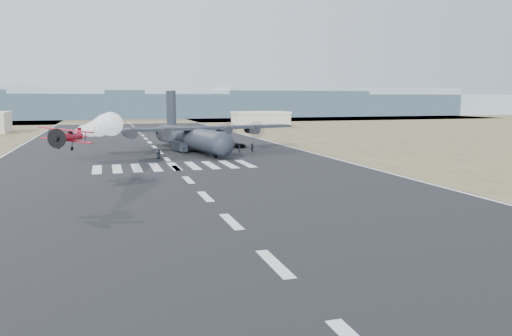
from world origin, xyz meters
name	(u,v)px	position (x,y,z in m)	size (l,w,h in m)	color
ground	(275,264)	(0.00, 0.00, 0.00)	(500.00, 500.00, 0.00)	black
scrub_far	(126,120)	(0.00, 230.00, 0.00)	(500.00, 80.00, 0.00)	brown
runway_markings	(167,159)	(0.00, 60.00, 0.01)	(60.00, 260.00, 0.01)	silver
ridge_seg_d	(124,106)	(0.00, 260.00, 6.50)	(150.00, 50.00, 13.00)	#869CAA
ridge_seg_e	(236,104)	(65.00, 260.00, 7.50)	(150.00, 50.00, 15.00)	#869CAA
ridge_seg_f	(335,102)	(130.00, 260.00, 8.50)	(150.00, 50.00, 17.00)	#869CAA
ridge_seg_g	(423,105)	(195.00, 260.00, 6.50)	(150.00, 50.00, 13.00)	#869CAA
hangar_right	(261,119)	(46.00, 150.00, 3.01)	(20.50, 12.50, 5.90)	#B3AE9F
aerobatic_biplane	(68,137)	(-14.42, 27.51, 6.84)	(5.99, 5.49, 2.49)	#A50B11
smoke_trail	(106,126)	(-10.35, 46.27, 6.98)	(6.58, 22.41, 3.73)	white
transport_aircraft	(190,136)	(6.30, 72.03, 3.26)	(43.65, 35.75, 12.64)	black
support_vehicle	(236,145)	(17.34, 77.00, 0.64)	(2.13, 4.63, 1.29)	black
crew_a	(158,153)	(-1.43, 61.77, 0.94)	(0.68, 0.56, 1.87)	black
crew_b	(158,153)	(-1.27, 62.94, 0.85)	(0.83, 0.51, 1.70)	black
crew_c	(184,151)	(3.82, 65.25, 0.81)	(1.05, 0.49, 1.62)	black
crew_d	(208,152)	(7.83, 61.35, 0.93)	(1.09, 0.56, 1.85)	black
crew_e	(159,154)	(-1.31, 61.27, 0.94)	(0.92, 0.56, 1.87)	black
crew_f	(252,148)	(18.28, 67.31, 0.89)	(1.65, 0.53, 1.78)	black
crew_g	(239,150)	(15.03, 65.36, 0.79)	(0.57, 0.47, 1.58)	black
crew_h	(227,148)	(13.28, 68.74, 0.88)	(0.85, 0.53, 1.75)	black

